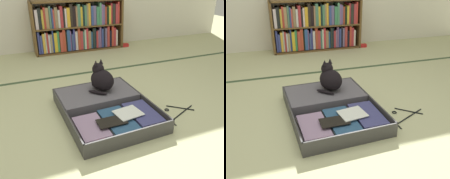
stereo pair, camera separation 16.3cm
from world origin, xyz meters
The scene contains 7 objects.
ground_plane centered at (0.00, 0.00, 0.00)m, with size 10.00×10.00×0.00m, color #C0C18E.
tatami_border centered at (0.00, 1.25, 0.00)m, with size 4.80×0.05×0.00m.
bookshelf centered at (0.39, 2.23, 0.36)m, with size 1.36×0.29×0.75m.
open_suitcase centered at (0.08, 0.30, 0.05)m, with size 0.74×0.93×0.12m.
black_cat centered at (0.13, 0.50, 0.22)m, with size 0.28×0.29×0.28m.
clothes_hanger centered at (0.63, 0.04, 0.01)m, with size 0.41×0.30×0.01m.
small_red_pouch centered at (1.14, 2.13, 0.02)m, with size 0.10×0.07×0.05m.
Camera 2 is at (-0.41, -1.47, 1.09)m, focal length 39.07 mm.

